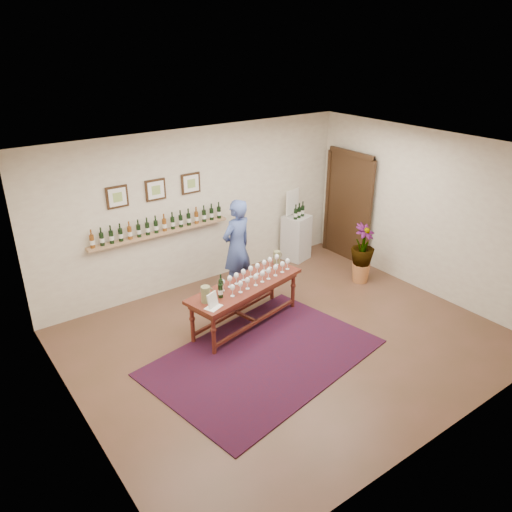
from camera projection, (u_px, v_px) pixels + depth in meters
ground at (287, 341)px, 7.45m from camera, size 6.00×6.00×0.00m
room_shell at (313, 210)px, 9.50m from camera, size 6.00×6.00×6.00m
rug at (264, 357)px, 7.07m from camera, size 3.44×2.60×0.02m
tasting_table at (246, 290)px, 7.65m from camera, size 2.07×1.03×0.70m
table_glasses at (256, 274)px, 7.70m from camera, size 1.47×0.59×0.20m
table_bottles at (221, 286)px, 7.23m from camera, size 0.31×0.25×0.29m
pitcher_left at (206, 294)px, 7.05m from camera, size 0.18×0.18×0.24m
pitcher_right at (277, 257)px, 8.26m from camera, size 0.17×0.17×0.21m
menu_card at (213, 300)px, 6.93m from camera, size 0.28×0.24×0.21m
display_pedestal at (296, 237)px, 10.00m from camera, size 0.56×0.56×0.91m
pedestal_bottles at (299, 211)px, 9.67m from camera, size 0.30×0.15×0.29m
info_sign at (292, 202)px, 9.77m from camera, size 0.38×0.12×0.54m
potted_plant at (362, 254)px, 9.01m from camera, size 0.60×0.60×0.95m
person at (237, 247)px, 8.52m from camera, size 0.69×0.52×1.71m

